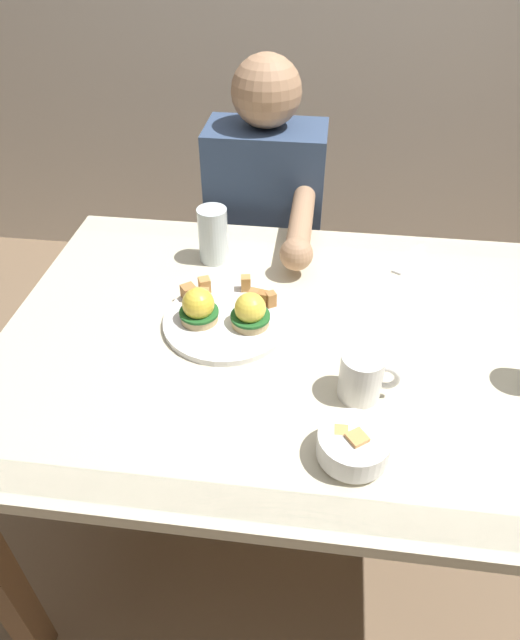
{
  "coord_description": "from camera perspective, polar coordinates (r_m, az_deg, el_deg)",
  "views": [
    {
      "loc": [
        0.06,
        -0.88,
        1.51
      ],
      "look_at": [
        -0.05,
        0.0,
        0.78
      ],
      "focal_mm": 31.11,
      "sensor_mm": 36.0,
      "label": 1
    }
  ],
  "objects": [
    {
      "name": "ground_plane",
      "position": [
        1.74,
        1.8,
        -20.35
      ],
      "size": [
        6.0,
        6.0,
        0.0
      ],
      "primitive_type": "plane",
      "color": "#7F664C"
    },
    {
      "name": "dining_table",
      "position": [
        1.24,
        2.39,
        -5.42
      ],
      "size": [
        1.2,
        0.9,
        0.74
      ],
      "color": "beige",
      "rests_on": "ground_plane"
    },
    {
      "name": "eggs_benedict_plate",
      "position": [
        1.19,
        -3.65,
        0.61
      ],
      "size": [
        0.27,
        0.27,
        0.09
      ],
      "color": "white",
      "rests_on": "dining_table"
    },
    {
      "name": "fruit_bowl",
      "position": [
        0.95,
        9.55,
        -12.62
      ],
      "size": [
        0.12,
        0.12,
        0.06
      ],
      "color": "white",
      "rests_on": "dining_table"
    },
    {
      "name": "coffee_mug",
      "position": [
        1.03,
        10.49,
        -5.55
      ],
      "size": [
        0.11,
        0.08,
        0.09
      ],
      "color": "white",
      "rests_on": "dining_table"
    },
    {
      "name": "fork",
      "position": [
        1.44,
        14.92,
        5.92
      ],
      "size": [
        0.09,
        0.15,
        0.0
      ],
      "color": "silver",
      "rests_on": "dining_table"
    },
    {
      "name": "water_glass_near",
      "position": [
        1.38,
        -4.82,
        8.35
      ],
      "size": [
        0.07,
        0.07,
        0.14
      ],
      "color": "silver",
      "rests_on": "dining_table"
    },
    {
      "name": "diner_person",
      "position": [
        1.72,
        0.57,
        9.48
      ],
      "size": [
        0.34,
        0.54,
        1.14
      ],
      "color": "#33333D",
      "rests_on": "ground_plane"
    }
  ]
}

